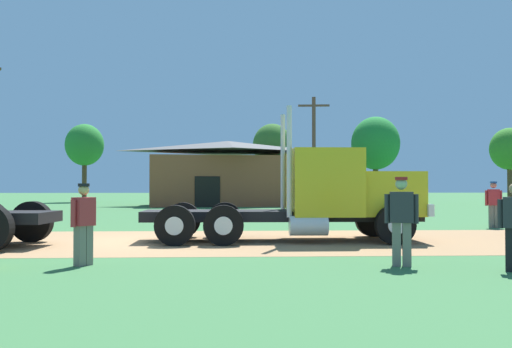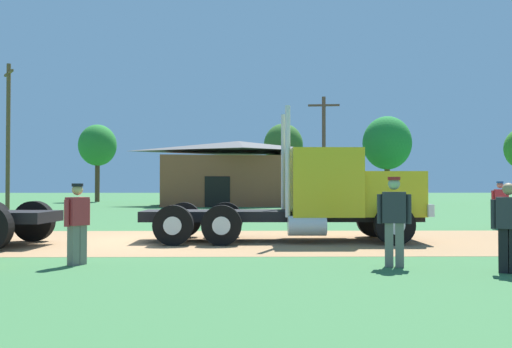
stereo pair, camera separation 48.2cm
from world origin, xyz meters
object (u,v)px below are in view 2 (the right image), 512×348
(truck_foreground_white, at_px, (324,196))
(visitor_walking_mid, at_px, (77,221))
(visitor_standing_near, at_px, (509,225))
(utility_pole_near, at_px, (8,132))
(shed_building, at_px, (238,174))
(visitor_by_barrel, at_px, (394,218))
(utility_pole_far, at_px, (324,149))
(visitor_far_side, at_px, (500,203))

(truck_foreground_white, relative_size, visitor_walking_mid, 4.90)
(visitor_standing_near, xyz_separation_m, utility_pole_near, (-20.06, 25.94, 4.11))
(truck_foreground_white, xyz_separation_m, visitor_standing_near, (2.51, -5.73, -0.40))
(utility_pole_near, bearing_deg, visitor_walking_mid, -64.04)
(truck_foreground_white, distance_m, shed_building, 27.59)
(utility_pole_near, bearing_deg, visitor_standing_near, -52.29)
(visitor_walking_mid, bearing_deg, visitor_by_barrel, -3.39)
(visitor_standing_near, bearing_deg, visitor_by_barrel, 156.89)
(visitor_walking_mid, relative_size, utility_pole_far, 0.20)
(visitor_by_barrel, distance_m, utility_pole_near, 31.32)
(visitor_standing_near, height_order, visitor_by_barrel, visitor_by_barrel)
(truck_foreground_white, height_order, visitor_far_side, truck_foreground_white)
(visitor_by_barrel, distance_m, visitor_far_side, 11.19)
(visitor_far_side, bearing_deg, utility_pole_far, 101.29)
(truck_foreground_white, xyz_separation_m, shed_building, (-2.86, 27.42, 1.15))
(utility_pole_near, distance_m, utility_pole_far, 20.97)
(truck_foreground_white, bearing_deg, visitor_standing_near, -66.32)
(visitor_standing_near, height_order, visitor_walking_mid, visitor_standing_near)
(visitor_standing_near, relative_size, visitor_far_side, 0.94)
(shed_building, relative_size, utility_pole_far, 1.64)
(visitor_walking_mid, bearing_deg, truck_foreground_white, 39.94)
(truck_foreground_white, bearing_deg, visitor_by_barrel, -82.22)
(shed_building, height_order, utility_pole_near, utility_pole_near)
(utility_pole_near, relative_size, utility_pole_far, 1.21)
(truck_foreground_white, bearing_deg, visitor_far_side, 31.74)
(utility_pole_far, bearing_deg, utility_pole_near, -171.89)
(truck_foreground_white, height_order, shed_building, shed_building)
(truck_foreground_white, height_order, utility_pole_near, utility_pole_near)
(visitor_by_barrel, xyz_separation_m, utility_pole_far, (2.53, 28.11, 3.20))
(visitor_walking_mid, bearing_deg, utility_pole_near, 115.96)
(utility_pole_near, height_order, utility_pole_far, utility_pole_near)
(visitor_standing_near, xyz_separation_m, visitor_by_barrel, (-1.84, 0.78, 0.09))
(visitor_far_side, bearing_deg, visitor_by_barrel, -124.20)
(truck_foreground_white, height_order, utility_pole_far, utility_pole_far)
(shed_building, bearing_deg, utility_pole_near, -153.83)
(visitor_standing_near, height_order, shed_building, shed_building)
(visitor_walking_mid, relative_size, utility_pole_near, 0.17)
(visitor_far_side, height_order, utility_pole_near, utility_pole_near)
(utility_pole_far, bearing_deg, truck_foreground_white, -97.87)
(visitor_walking_mid, bearing_deg, visitor_standing_near, -8.18)
(utility_pole_far, bearing_deg, visitor_walking_mid, -107.37)
(visitor_standing_near, height_order, utility_pole_far, utility_pole_far)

